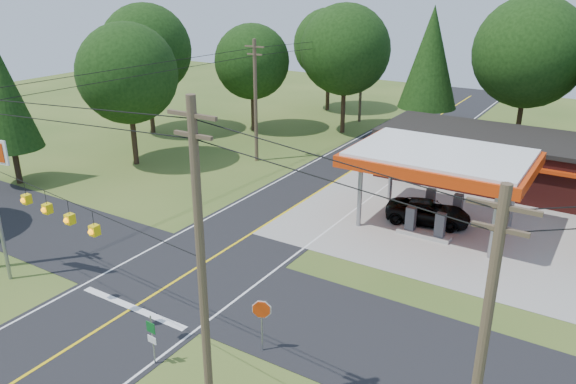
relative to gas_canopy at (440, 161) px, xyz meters
The scene contains 15 objects.
ground 16.38m from the gas_canopy, 124.70° to the right, with size 120.00×120.00×0.00m, color #39551E.
main_highway 16.37m from the gas_canopy, 124.70° to the right, with size 8.00×120.00×0.02m, color black.
cross_road 16.37m from the gas_canopy, 124.70° to the right, with size 70.00×7.00×0.02m, color black.
lane_center_yellow 16.37m from the gas_canopy, 124.70° to the right, with size 0.15×110.00×0.00m, color yellow.
gas_canopy is the anchor object (origin of this frame).
convenience_store 10.31m from the gas_canopy, 84.28° to the left, with size 16.40×7.55×3.80m.
utility_pole_near_right 20.13m from the gas_canopy, 94.29° to the right, with size 1.80×0.30×11.50m.
utility_pole_far_left 17.74m from the gas_canopy, 163.61° to the left, with size 1.80×0.30×10.00m.
utility_pole_right_b 19.80m from the gas_canopy, 69.27° to the right, with size 1.80×0.30×10.00m.
utility_pole_north 26.92m from the gas_canopy, 125.17° to the left, with size 0.30×0.30×9.50m.
overhead_beacons 21.56m from the gas_canopy, 117.76° to the right, with size 17.04×2.04×1.03m.
treeline_backdrop 14.09m from the gas_canopy, 126.61° to the left, with size 70.27×51.59×13.30m.
suv_car 3.59m from the gas_canopy, 155.32° to the left, with size 5.18×5.18×1.44m, color black.
octagonal_stop_sign 16.32m from the gas_canopy, 97.12° to the right, with size 0.78×0.38×2.43m.
route_sign_post 19.93m from the gas_canopy, 105.29° to the right, with size 0.46×0.10×2.27m.
Camera 1 is at (18.22, -18.92, 14.65)m, focal length 35.00 mm.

